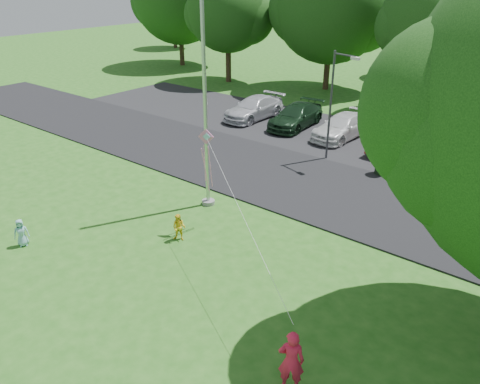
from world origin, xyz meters
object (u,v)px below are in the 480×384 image
Objects in this scene: flagpole at (205,99)px; street_lamp at (334,97)px; child_yellow at (179,227)px; child_blue at (21,233)px; woman at (291,361)px; kite at (208,154)px; trash_can at (383,164)px.

street_lamp is (1.43, 7.11, -1.08)m from flagpole.
child_yellow is at bearing -68.11° from flagpole.
woman is at bearing -58.24° from child_blue.
woman is at bearing -62.05° from kite.
trash_can is at bearing -104.65° from woman.
street_lamp is 14.18m from woman.
child_yellow is 5.19m from child_blue.
street_lamp is at bearing 78.60° from flagpole.
trash_can reaches higher than child_blue.
woman is 1.62× the size of child_blue.
street_lamp is at bearing 177.77° from trash_can.
kite is (-2.68, -8.50, 2.37)m from trash_can.
kite reaches higher than trash_can.
street_lamp is 5.32× the size of child_blue.
kite reaches higher than child_yellow.
child_blue is at bearing -163.99° from child_yellow.
street_lamp is 5.33× the size of child_yellow.
street_lamp is 3.72m from trash_can.
trash_can is 1.10× the size of child_blue.
child_yellow is 0.15× the size of kite.
child_yellow is at bearing -53.95° from woman.
child_yellow and child_blue have the same top height.
street_lamp is 8.60m from kite.
child_blue is (-6.91, -13.13, -0.05)m from trash_can.
child_yellow is (-6.36, 2.92, -0.30)m from woman.
child_blue is (-4.21, -13.24, -2.60)m from street_lamp.
street_lamp reaches higher than trash_can.
flagpole is 7.34m from street_lamp.
flagpole is at bearing -85.36° from street_lamp.
street_lamp is at bearing 10.84° from child_blue.
child_yellow is (-3.08, -9.63, -0.05)m from trash_can.
woman is at bearing -51.10° from child_yellow.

